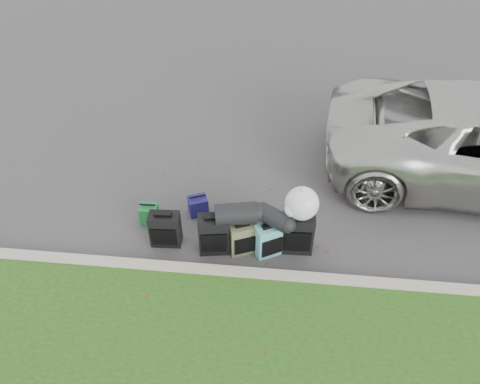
# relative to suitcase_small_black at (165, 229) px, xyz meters

# --- Properties ---
(ground) EXTENTS (120.00, 120.00, 0.00)m
(ground) POSITION_rel_suitcase_small_black_xyz_m (1.15, 0.43, -0.28)
(ground) COLOR #383535
(ground) RESTS_ON ground
(curb) EXTENTS (120.00, 0.18, 0.15)m
(curb) POSITION_rel_suitcase_small_black_xyz_m (1.15, -0.57, -0.20)
(curb) COLOR #9E937F
(curb) RESTS_ON ground
(suitcase_small_black) EXTENTS (0.46, 0.27, 0.56)m
(suitcase_small_black) POSITION_rel_suitcase_small_black_xyz_m (0.00, 0.00, 0.00)
(suitcase_small_black) COLOR black
(suitcase_small_black) RESTS_ON ground
(suitcase_large_black_left) EXTENTS (0.48, 0.33, 0.64)m
(suitcase_large_black_left) POSITION_rel_suitcase_small_black_xyz_m (0.74, -0.07, 0.04)
(suitcase_large_black_left) COLOR black
(suitcase_large_black_left) RESTS_ON ground
(suitcase_olive) EXTENTS (0.44, 0.36, 0.52)m
(suitcase_olive) POSITION_rel_suitcase_small_black_xyz_m (1.15, -0.05, -0.02)
(suitcase_olive) COLOR #474730
(suitcase_olive) RESTS_ON ground
(suitcase_teal) EXTENTS (0.44, 0.38, 0.54)m
(suitcase_teal) POSITION_rel_suitcase_small_black_xyz_m (1.53, -0.06, -0.01)
(suitcase_teal) COLOR teal
(suitcase_teal) RESTS_ON ground
(suitcase_large_black_right) EXTENTS (0.46, 0.29, 0.67)m
(suitcase_large_black_right) POSITION_rel_suitcase_small_black_xyz_m (1.94, 0.06, 0.06)
(suitcase_large_black_right) COLOR black
(suitcase_large_black_right) RESTS_ON ground
(tote_green) EXTENTS (0.28, 0.23, 0.31)m
(tote_green) POSITION_rel_suitcase_small_black_xyz_m (-0.36, 0.41, -0.12)
(tote_green) COLOR #1A7633
(tote_green) RESTS_ON ground
(tote_navy) EXTENTS (0.36, 0.32, 0.31)m
(tote_navy) POSITION_rel_suitcase_small_black_xyz_m (0.37, 0.68, -0.12)
(tote_navy) COLOR navy
(tote_navy) RESTS_ON ground
(duffel_left) EXTENTS (0.64, 0.43, 0.32)m
(duffel_left) POSITION_rel_suitcase_small_black_xyz_m (1.05, 0.01, 0.40)
(duffel_left) COLOR black
(duffel_left) RESTS_ON suitcase_olive
(duffel_right) EXTENTS (0.54, 0.47, 0.26)m
(duffel_right) POSITION_rel_suitcase_small_black_xyz_m (1.57, 0.00, 0.39)
(duffel_right) COLOR black
(duffel_right) RESTS_ON suitcase_teal
(trash_bag) EXTENTS (0.47, 0.47, 0.47)m
(trash_bag) POSITION_rel_suitcase_small_black_xyz_m (1.95, 0.07, 0.63)
(trash_bag) COLOR white
(trash_bag) RESTS_ON suitcase_large_black_right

